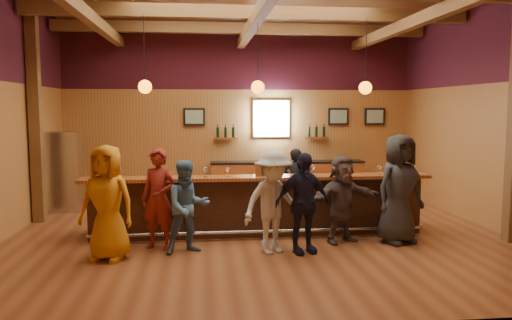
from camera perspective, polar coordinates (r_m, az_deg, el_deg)
The scene contains 27 objects.
room at distance 9.17m, azimuth 0.17°, elevation 11.50°, with size 9.04×9.00×4.52m.
bar_counter at distance 9.40m, azimuth 0.20°, elevation -5.12°, with size 6.30×1.07×1.11m.
back_bar_cabinet at distance 13.06m, azimuth 3.60°, elevation -2.20°, with size 4.00×0.52×0.95m.
window at distance 13.09m, azimuth 1.75°, elevation 4.75°, with size 0.95×0.09×0.95m.
framed_pictures at distance 13.23m, azimuth 5.49°, elevation 4.96°, with size 5.35×0.05×0.45m.
wine_shelves at distance 13.04m, azimuth 1.78°, elevation 2.86°, with size 3.00×0.18×0.30m.
pendant_lights at distance 9.08m, azimuth 0.21°, elevation 8.36°, with size 4.24×0.24×1.37m.
stainless_fridge at distance 12.10m, azimuth -20.96°, elevation -1.21°, with size 0.70×0.70×1.80m, color silver.
customer_orange at distance 7.98m, azimuth -16.65°, elevation -4.70°, with size 0.87×0.57×1.78m, color orange.
customer_redvest at distance 8.41m, azimuth -11.05°, elevation -4.37°, with size 0.61×0.40×1.67m, color maroon.
customer_denim at distance 8.12m, azimuth -7.82°, elevation -5.31°, with size 0.73×0.57×1.50m, color #486E90.
customer_white at distance 8.00m, azimuth 1.96°, elevation -4.82°, with size 1.08×0.62×1.67m, color beige.
customer_navy at distance 8.04m, azimuth 5.35°, elevation -4.93°, with size 0.95×0.40×1.63m, color black.
customer_brown at distance 8.77m, azimuth 9.81°, elevation -4.41°, with size 1.41×0.45×1.52m, color #4C3D3C.
customer_dark at distance 8.94m, azimuth 16.03°, elevation -3.19°, with size 0.92×0.60×1.89m, color #27282A.
bartender at distance 10.70m, azimuth 4.52°, elevation -2.58°, with size 0.54×0.35×1.48m, color black.
ice_bucket at distance 9.01m, azimuth 0.58°, elevation -1.05°, with size 0.22×0.22×0.24m, color brown.
bottle_a at distance 9.24m, azimuth 5.23°, elevation -0.70°, with size 0.08×0.08×0.39m.
bottle_b at distance 9.17m, azimuth 5.47°, elevation -0.83°, with size 0.08×0.08×0.36m.
glass_a at distance 8.99m, azimuth -15.41°, elevation -1.17°, with size 0.08×0.08×0.19m.
glass_b at distance 8.89m, azimuth -11.06°, elevation -1.19°, with size 0.08×0.08×0.18m.
glass_c at distance 8.89m, azimuth -8.36°, elevation -1.07°, with size 0.09×0.09×0.20m.
glass_d at distance 8.87m, azimuth -5.81°, elevation -1.13°, with size 0.08×0.08×0.18m.
glass_e at distance 8.87m, azimuth -3.23°, elevation -1.17°, with size 0.07×0.07×0.17m.
glass_f at distance 9.11m, azimuth 6.53°, elevation -0.90°, with size 0.09×0.09×0.19m.
glass_g at distance 9.36m, azimuth 9.99°, elevation -0.73°, with size 0.09×0.09×0.20m.
glass_h at distance 9.45m, azimuth 13.87°, elevation -0.89°, with size 0.07×0.07×0.17m.
Camera 1 is at (-1.02, -9.01, 2.33)m, focal length 35.00 mm.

